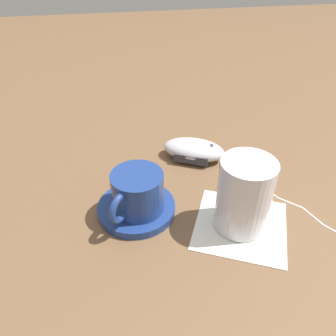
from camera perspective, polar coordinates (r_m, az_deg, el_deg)
name	(u,v)px	position (r m, az deg, el deg)	size (l,w,h in m)	color
ground_plane	(183,191)	(0.56, 2.61, -3.94)	(3.00, 3.00, 0.00)	brown
saucer	(137,208)	(0.52, -5.51, -6.95)	(0.12, 0.12, 0.01)	navy
coffee_cup	(137,192)	(0.49, -5.44, -4.24)	(0.09, 0.09, 0.06)	navy
computer_mouse	(194,150)	(0.63, 4.53, 3.20)	(0.13, 0.11, 0.04)	silver
mouse_cable	(280,195)	(0.58, 18.89, -4.54)	(0.12, 0.22, 0.00)	white
napkin_under_glass	(241,225)	(0.51, 12.52, -9.65)	(0.13, 0.13, 0.00)	silver
drinking_glass	(244,195)	(0.48, 13.10, -4.59)	(0.08, 0.08, 0.11)	silver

